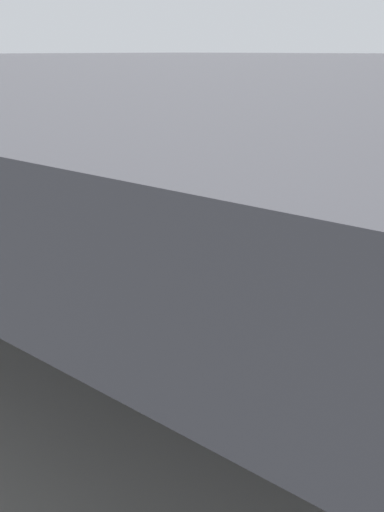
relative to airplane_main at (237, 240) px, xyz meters
The scene contains 7 objects.
ground_plane 5.62m from the airplane_main, 87.27° to the right, with size 110.00×110.00×0.00m, color gray.
hangar_structure 17.53m from the airplane_main, 89.43° to the left, with size 121.00×99.00×18.88m.
airplane_main is the anchor object (origin of this frame).
boarding_stairs 9.93m from the airplane_main, 116.17° to the right, with size 4.30×2.88×4.53m.
crew_worker_near_nose 19.19m from the airplane_main, 102.33° to the right, with size 0.41×0.42×1.70m.
crew_worker_by_stairs 7.39m from the airplane_main, 125.26° to the right, with size 0.49×0.37×1.55m.
airplane_distant 33.54m from the airplane_main, 130.78° to the left, with size 27.84×28.12×9.77m.
Camera 1 is at (31.65, -37.64, 19.46)m, focal length 43.36 mm.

